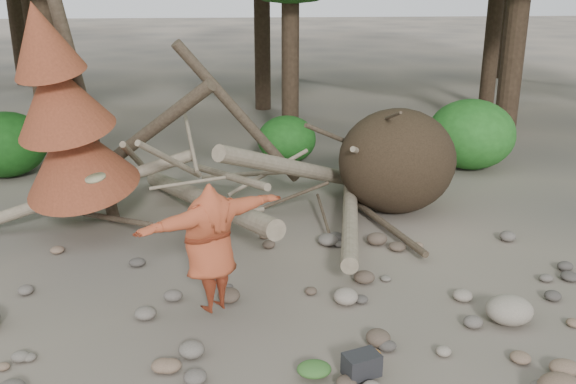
{
  "coord_description": "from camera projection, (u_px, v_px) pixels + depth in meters",
  "views": [
    {
      "loc": [
        -0.33,
        -7.01,
        4.33
      ],
      "look_at": [
        0.34,
        1.5,
        1.4
      ],
      "focal_mm": 40.0,
      "sensor_mm": 36.0,
      "label": 1
    }
  ],
  "objects": [
    {
      "name": "ground",
      "position": [
        271.0,
        337.0,
        8.04
      ],
      "size": [
        120.0,
        120.0,
        0.0
      ],
      "primitive_type": "plane",
      "color": "#514C44",
      "rests_on": "ground"
    },
    {
      "name": "deadfall_pile",
      "position": [
        367.0,
        165.0,
        11.88
      ],
      "size": [
        8.55,
        5.24,
        3.3
      ],
      "color": "#332619",
      "rests_on": "ground"
    },
    {
      "name": "dead_conifer",
      "position": [
        65.0,
        118.0,
        10.3
      ],
      "size": [
        2.06,
        2.16,
        4.35
      ],
      "color": "#4C3F30",
      "rests_on": "ground"
    },
    {
      "name": "bush_left",
      "position": [
        5.0,
        144.0,
        14.19
      ],
      "size": [
        1.8,
        1.8,
        1.44
      ],
      "primitive_type": "ellipsoid",
      "color": "#164B14",
      "rests_on": "ground"
    },
    {
      "name": "bush_mid",
      "position": [
        287.0,
        139.0,
        15.27
      ],
      "size": [
        1.4,
        1.4,
        1.12
      ],
      "primitive_type": "ellipsoid",
      "color": "#1F5F1B",
      "rests_on": "ground"
    },
    {
      "name": "bush_right",
      "position": [
        471.0,
        134.0,
        14.75
      ],
      "size": [
        2.0,
        2.0,
        1.6
      ],
      "primitive_type": "ellipsoid",
      "color": "#277023",
      "rests_on": "ground"
    },
    {
      "name": "frisbee_thrower",
      "position": [
        210.0,
        247.0,
        8.29
      ],
      "size": [
        2.46,
        1.7,
        2.05
      ],
      "color": "#A84426",
      "rests_on": "ground"
    },
    {
      "name": "backpack",
      "position": [
        361.0,
        369.0,
        7.16
      ],
      "size": [
        0.46,
        0.38,
        0.26
      ],
      "primitive_type": "cube",
      "rotation": [
        0.0,
        0.0,
        0.34
      ],
      "color": "black",
      "rests_on": "ground"
    },
    {
      "name": "cloth_green",
      "position": [
        314.0,
        373.0,
        7.19
      ],
      "size": [
        0.39,
        0.33,
        0.15
      ],
      "primitive_type": "ellipsoid",
      "color": "#336026",
      "rests_on": "ground"
    },
    {
      "name": "cloth_orange",
      "position": [
        368.0,
        358.0,
        7.5
      ],
      "size": [
        0.3,
        0.25,
        0.11
      ],
      "primitive_type": "ellipsoid",
      "color": "#A75D1C",
      "rests_on": "ground"
    },
    {
      "name": "boulder_mid_right",
      "position": [
        509.0,
        310.0,
        8.31
      ],
      "size": [
        0.61,
        0.55,
        0.37
      ],
      "primitive_type": "ellipsoid",
      "color": "gray",
      "rests_on": "ground"
    }
  ]
}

